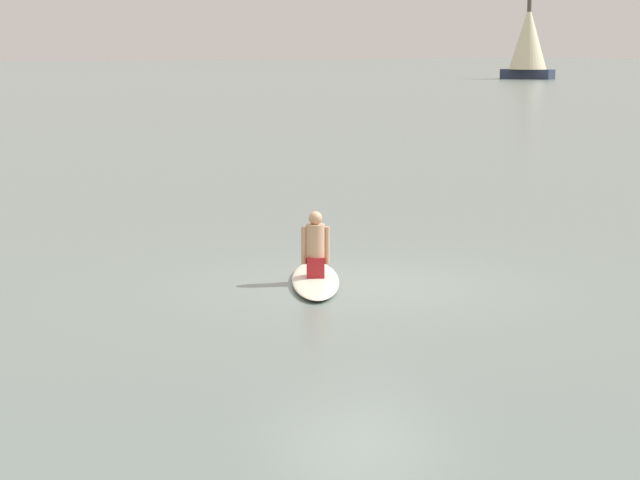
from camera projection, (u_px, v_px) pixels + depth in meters
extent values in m
plane|color=slate|center=(361.00, 286.00, 16.16)|extent=(400.00, 400.00, 0.00)
ellipsoid|color=silver|center=(315.00, 280.00, 16.34)|extent=(2.05, 2.62, 0.10)
cube|color=#A51E23|center=(315.00, 266.00, 16.31)|extent=(0.38, 0.40, 0.29)
cylinder|color=tan|center=(315.00, 241.00, 16.24)|extent=(0.37, 0.37, 0.48)
sphere|color=tan|center=(315.00, 218.00, 16.19)|extent=(0.19, 0.19, 0.19)
cylinder|color=tan|center=(327.00, 245.00, 16.26)|extent=(0.11, 0.11, 0.53)
cylinder|color=tan|center=(304.00, 245.00, 16.25)|extent=(0.11, 0.11, 0.53)
cube|color=#2D3851|center=(527.00, 74.00, 111.11)|extent=(3.15, 5.38, 0.93)
cylinder|color=#4C4238|center=(529.00, 33.00, 110.44)|extent=(0.41, 0.41, 7.00)
cone|color=beige|center=(528.00, 37.00, 110.51)|extent=(4.60, 4.60, 6.16)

